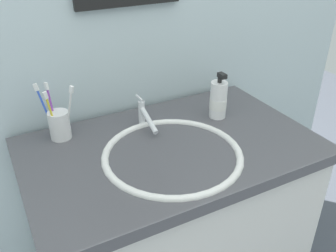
{
  "coord_description": "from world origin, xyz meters",
  "views": [
    {
      "loc": [
        -0.49,
        -0.91,
        1.55
      ],
      "look_at": [
        -0.03,
        -0.03,
        0.98
      ],
      "focal_mm": 39.46,
      "sensor_mm": 36.0,
      "label": 1
    }
  ],
  "objects_px": {
    "toothbrush_cup": "(60,125)",
    "soap_dispenser": "(218,100)",
    "toothbrush_yellow": "(51,113)",
    "faucet": "(144,115)",
    "toothbrush_purple": "(52,106)",
    "toothbrush_white": "(69,109)",
    "toothbrush_blue": "(44,107)"
  },
  "relations": [
    {
      "from": "faucet",
      "to": "toothbrush_cup",
      "type": "xyz_separation_m",
      "value": [
        -0.28,
        0.06,
        0.0
      ]
    },
    {
      "from": "toothbrush_blue",
      "to": "soap_dispenser",
      "type": "height_order",
      "value": "toothbrush_blue"
    },
    {
      "from": "faucet",
      "to": "soap_dispenser",
      "type": "height_order",
      "value": "soap_dispenser"
    },
    {
      "from": "toothbrush_purple",
      "to": "toothbrush_white",
      "type": "relative_size",
      "value": 0.97
    },
    {
      "from": "toothbrush_white",
      "to": "toothbrush_purple",
      "type": "bearing_deg",
      "value": 133.18
    },
    {
      "from": "soap_dispenser",
      "to": "toothbrush_yellow",
      "type": "bearing_deg",
      "value": 169.5
    },
    {
      "from": "faucet",
      "to": "toothbrush_blue",
      "type": "bearing_deg",
      "value": 164.09
    },
    {
      "from": "faucet",
      "to": "toothbrush_purple",
      "type": "distance_m",
      "value": 0.32
    },
    {
      "from": "toothbrush_purple",
      "to": "toothbrush_white",
      "type": "xyz_separation_m",
      "value": [
        0.05,
        -0.05,
        0.0
      ]
    },
    {
      "from": "faucet",
      "to": "soap_dispenser",
      "type": "relative_size",
      "value": 0.9
    },
    {
      "from": "toothbrush_blue",
      "to": "toothbrush_purple",
      "type": "distance_m",
      "value": 0.02
    },
    {
      "from": "faucet",
      "to": "toothbrush_white",
      "type": "height_order",
      "value": "toothbrush_white"
    },
    {
      "from": "faucet",
      "to": "toothbrush_purple",
      "type": "relative_size",
      "value": 0.85
    },
    {
      "from": "toothbrush_purple",
      "to": "toothbrush_blue",
      "type": "bearing_deg",
      "value": 162.92
    },
    {
      "from": "toothbrush_white",
      "to": "soap_dispenser",
      "type": "xyz_separation_m",
      "value": [
        0.52,
        -0.09,
        -0.05
      ]
    },
    {
      "from": "faucet",
      "to": "soap_dispenser",
      "type": "distance_m",
      "value": 0.28
    },
    {
      "from": "toothbrush_yellow",
      "to": "faucet",
      "type": "bearing_deg",
      "value": -8.69
    },
    {
      "from": "toothbrush_cup",
      "to": "toothbrush_white",
      "type": "bearing_deg",
      "value": -38.54
    },
    {
      "from": "toothbrush_yellow",
      "to": "toothbrush_white",
      "type": "distance_m",
      "value": 0.06
    },
    {
      "from": "soap_dispenser",
      "to": "toothbrush_cup",
      "type": "bearing_deg",
      "value": 167.61
    },
    {
      "from": "soap_dispenser",
      "to": "toothbrush_white",
      "type": "bearing_deg",
      "value": 169.71
    },
    {
      "from": "toothbrush_blue",
      "to": "soap_dispenser",
      "type": "relative_size",
      "value": 1.07
    },
    {
      "from": "toothbrush_purple",
      "to": "toothbrush_cup",
      "type": "bearing_deg",
      "value": -61.48
    },
    {
      "from": "toothbrush_blue",
      "to": "soap_dispenser",
      "type": "xyz_separation_m",
      "value": [
        0.59,
        -0.15,
        -0.04
      ]
    },
    {
      "from": "toothbrush_blue",
      "to": "toothbrush_white",
      "type": "height_order",
      "value": "toothbrush_white"
    },
    {
      "from": "toothbrush_blue",
      "to": "toothbrush_yellow",
      "type": "bearing_deg",
      "value": -74.94
    },
    {
      "from": "toothbrush_cup",
      "to": "soap_dispenser",
      "type": "xyz_separation_m",
      "value": [
        0.56,
        -0.12,
        0.02
      ]
    },
    {
      "from": "faucet",
      "to": "toothbrush_purple",
      "type": "xyz_separation_m",
      "value": [
        -0.3,
        0.08,
        0.07
      ]
    },
    {
      "from": "toothbrush_purple",
      "to": "soap_dispenser",
      "type": "distance_m",
      "value": 0.59
    },
    {
      "from": "toothbrush_cup",
      "to": "toothbrush_yellow",
      "type": "relative_size",
      "value": 0.54
    },
    {
      "from": "toothbrush_yellow",
      "to": "soap_dispenser",
      "type": "bearing_deg",
      "value": -10.5
    },
    {
      "from": "toothbrush_blue",
      "to": "soap_dispenser",
      "type": "distance_m",
      "value": 0.61
    }
  ]
}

